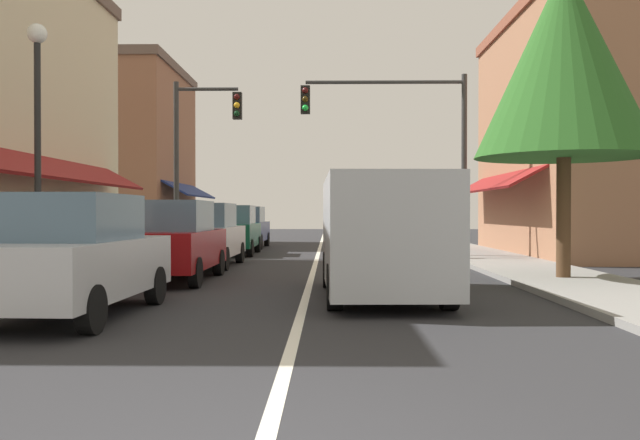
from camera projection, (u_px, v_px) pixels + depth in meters
The scene contains 16 objects.
ground_plane at pixel (317, 259), 21.51m from camera, with size 80.00×80.00×0.00m, color #28282B.
sidewalk_left at pixel (148, 257), 21.59m from camera, with size 2.60×56.00×0.12m, color gray.
sidewalk_right at pixel (486, 257), 21.43m from camera, with size 2.60×56.00×0.12m, color gray.
lane_center_stripe at pixel (317, 259), 21.51m from camera, with size 0.14×52.00×0.01m, color silver.
storefront_right_block at pixel (577, 134), 23.33m from camera, with size 6.00×10.20×8.57m.
storefront_far_left at pixel (116, 155), 31.61m from camera, with size 7.26×8.20×8.51m.
parked_car_nearest_left at pixel (73, 256), 9.50m from camera, with size 1.88×4.15×1.77m.
parked_car_second_left at pixel (172, 241), 14.52m from camera, with size 1.80×4.11×1.77m.
parked_car_third_left at pixel (204, 235), 18.54m from camera, with size 1.84×4.13×1.77m.
parked_car_far_left at pixel (232, 230), 23.81m from camera, with size 1.82×4.12×1.77m.
parked_car_distant_left at pixel (245, 227), 28.57m from camera, with size 1.82×4.12×1.77m.
van_in_lane at pixel (381, 233), 11.77m from camera, with size 2.11×5.23×2.12m.
traffic_signal_mast_arm at pixel (408, 133), 21.48m from camera, with size 5.40×0.50×6.01m.
traffic_signal_left_corner at pixel (197, 144), 22.43m from camera, with size 2.35×0.50×5.96m.
street_lamp_left_near at pixel (38, 113), 12.23m from camera, with size 0.36×0.36×5.00m.
tree_right_near at pixel (564, 61), 14.19m from camera, with size 3.79×3.79×6.86m.
Camera 1 is at (0.43, -3.49, 1.50)m, focal length 37.18 mm.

